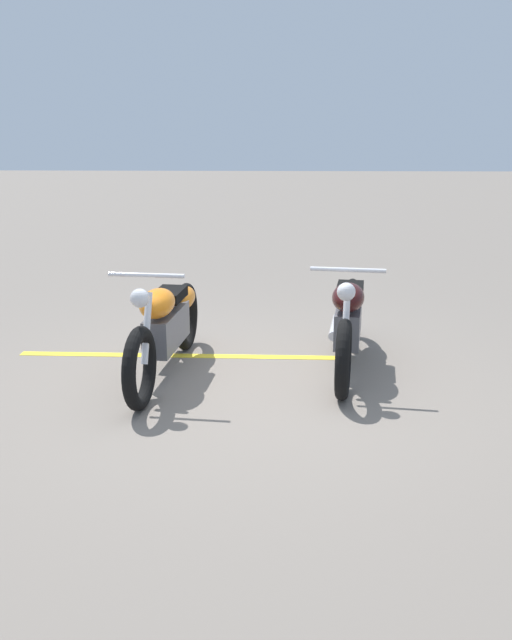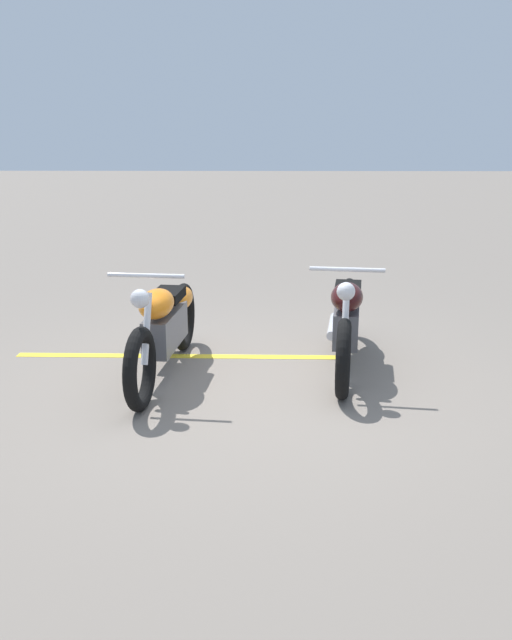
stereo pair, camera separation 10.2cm
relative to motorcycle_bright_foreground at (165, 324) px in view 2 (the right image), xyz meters
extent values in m
plane|color=slate|center=(0.31, 0.82, -0.46)|extent=(60.00, 60.00, 0.00)
torus|color=black|center=(0.83, -0.08, -0.13)|extent=(0.68, 0.18, 0.67)
torus|color=black|center=(-0.72, 0.08, -0.13)|extent=(0.68, 0.18, 0.67)
cube|color=#59595E|center=(0.01, 0.00, -0.04)|extent=(0.86, 0.31, 0.32)
ellipsoid|color=orange|center=(0.28, -0.03, 0.26)|extent=(0.55, 0.33, 0.24)
ellipsoid|color=orange|center=(-0.56, 0.06, 0.10)|extent=(0.58, 0.30, 0.22)
cube|color=black|center=(-0.12, 0.02, 0.24)|extent=(0.46, 0.28, 0.09)
cylinder|color=silver|center=(0.60, -0.06, 0.13)|extent=(0.27, 0.08, 0.56)
cylinder|color=silver|center=(0.56, -0.05, 0.56)|extent=(0.10, 0.62, 0.04)
sphere|color=silver|center=(0.75, -0.08, 0.42)|extent=(0.15, 0.15, 0.15)
cylinder|color=silver|center=(-0.40, -0.10, -0.20)|extent=(0.71, 0.16, 0.09)
torus|color=black|center=(0.57, 1.53, -0.13)|extent=(0.68, 0.20, 0.67)
torus|color=black|center=(-0.98, 1.74, -0.13)|extent=(0.68, 0.20, 0.67)
cube|color=#59595E|center=(-0.26, 1.64, -0.04)|extent=(0.86, 0.33, 0.32)
ellipsoid|color=black|center=(0.01, 1.60, 0.26)|extent=(0.55, 0.35, 0.24)
ellipsoid|color=black|center=(-0.82, 1.72, 0.10)|extent=(0.59, 0.31, 0.22)
cube|color=black|center=(-0.39, 1.66, 0.24)|extent=(0.47, 0.30, 0.09)
cylinder|color=silver|center=(0.34, 1.56, 0.13)|extent=(0.27, 0.09, 0.56)
cylinder|color=silver|center=(0.29, 1.57, 0.56)|extent=(0.12, 0.62, 0.04)
sphere|color=silver|center=(0.49, 1.54, 0.42)|extent=(0.15, 0.15, 0.15)
cylinder|color=silver|center=(-0.67, 1.56, -0.20)|extent=(0.71, 0.19, 0.09)
cube|color=yellow|center=(-0.49, 0.07, -0.46)|extent=(0.16, 3.20, 0.01)
camera|label=1|loc=(5.99, 1.00, 1.70)|focal=39.48mm
camera|label=2|loc=(5.99, 0.89, 1.70)|focal=39.48mm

